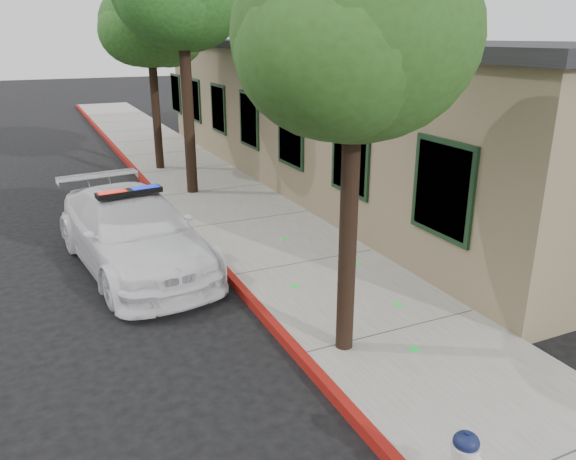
# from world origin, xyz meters

# --- Properties ---
(ground) EXTENTS (120.00, 120.00, 0.00)m
(ground) POSITION_xyz_m (0.00, 0.00, 0.00)
(ground) COLOR black
(ground) RESTS_ON ground
(sidewalk) EXTENTS (3.20, 60.00, 0.15)m
(sidewalk) POSITION_xyz_m (1.60, 3.00, 0.07)
(sidewalk) COLOR gray
(sidewalk) RESTS_ON ground
(red_curb) EXTENTS (0.14, 60.00, 0.16)m
(red_curb) POSITION_xyz_m (0.06, 3.00, 0.08)
(red_curb) COLOR #A01811
(red_curb) RESTS_ON ground
(clapboard_building) EXTENTS (7.30, 20.89, 4.24)m
(clapboard_building) POSITION_xyz_m (6.69, 9.00, 2.13)
(clapboard_building) COLOR #826E55
(clapboard_building) RESTS_ON ground
(police_car) EXTENTS (2.74, 5.37, 1.61)m
(police_car) POSITION_xyz_m (-1.42, 4.51, 0.75)
(police_car) COLOR white
(police_car) RESTS_ON ground
(street_tree_near) EXTENTS (3.19, 3.01, 5.52)m
(street_tree_near) POSITION_xyz_m (0.71, -0.09, 4.27)
(street_tree_near) COLOR black
(street_tree_near) RESTS_ON sidewalk
(street_tree_far) EXTENTS (3.37, 3.11, 5.89)m
(street_tree_far) POSITION_xyz_m (0.91, 12.50, 4.58)
(street_tree_far) COLOR black
(street_tree_far) RESTS_ON sidewalk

